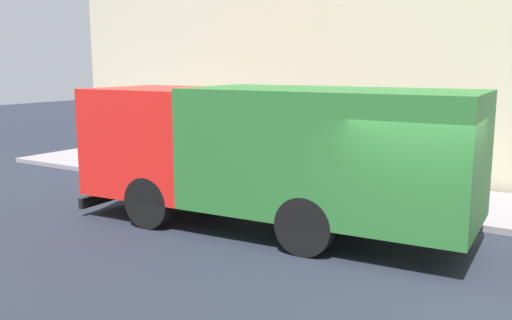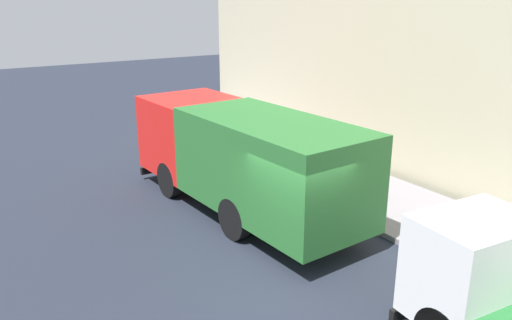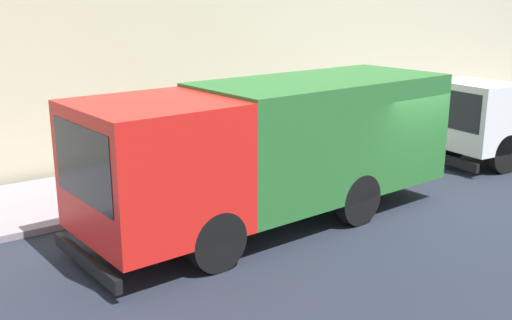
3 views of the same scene
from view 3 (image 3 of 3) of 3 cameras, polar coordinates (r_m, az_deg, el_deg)
name	(u,v)px [view 3 (image 3 of 3)]	position (r m, az deg, el deg)	size (l,w,h in m)	color
ground	(415,203)	(14.36, 14.81, -3.94)	(80.00, 80.00, 0.00)	#202632
sidewalk	(289,157)	(17.57, 3.13, 0.29)	(3.40, 30.00, 0.14)	gray
large_utility_truck	(274,144)	(12.21, 1.73, 1.48)	(3.05, 8.39, 2.92)	red
small_flatbed_truck	(496,124)	(18.31, 21.75, 3.18)	(2.44, 4.90, 2.36)	white
pedestrian_walking	(105,161)	(14.11, -14.12, -0.05)	(0.49, 0.49, 1.61)	black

